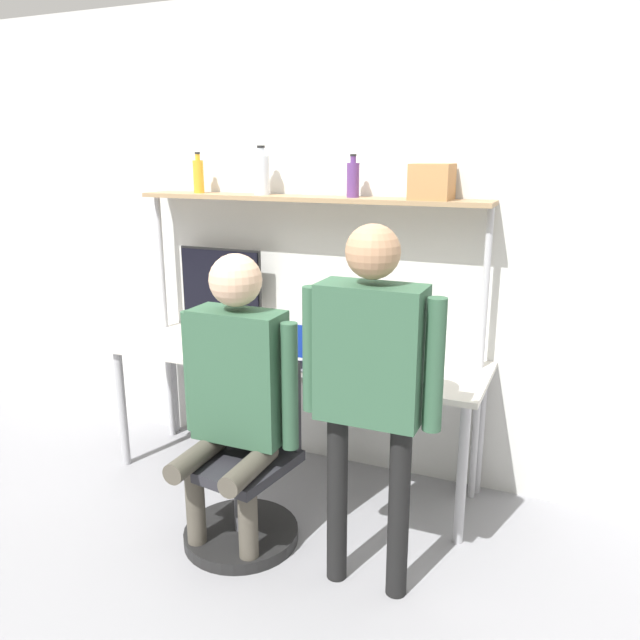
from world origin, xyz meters
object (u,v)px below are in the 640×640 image
(cell_phone, at_px, (336,367))
(person_standing, at_px, (370,368))
(monitor, at_px, (221,287))
(person_seated, at_px, (236,381))
(bottle_clear, at_px, (262,174))
(bottle_purple, at_px, (353,179))
(bottle_amber, at_px, (198,176))
(storage_box, at_px, (432,182))
(office_chair, at_px, (245,487))
(laptop, at_px, (288,351))

(cell_phone, bearing_deg, person_standing, -57.58)
(monitor, relative_size, person_seated, 0.39)
(monitor, height_order, cell_phone, monitor)
(bottle_clear, xyz_separation_m, bottle_purple, (0.55, 0.00, -0.02))
(person_seated, height_order, bottle_purple, bottle_purple)
(monitor, relative_size, bottle_amber, 2.33)
(person_seated, height_order, storage_box, storage_box)
(cell_phone, height_order, person_seated, person_seated)
(office_chair, bearing_deg, bottle_purple, 73.36)
(cell_phone, bearing_deg, bottle_amber, 163.06)
(storage_box, bearing_deg, bottle_clear, 180.00)
(bottle_purple, distance_m, storage_box, 0.42)
(cell_phone, height_order, person_standing, person_standing)
(bottle_purple, bearing_deg, storage_box, 0.00)
(bottle_amber, distance_m, storage_box, 1.39)
(person_standing, height_order, bottle_amber, bottle_amber)
(bottle_clear, bearing_deg, laptop, -45.64)
(bottle_purple, bearing_deg, laptop, -129.25)
(laptop, xyz_separation_m, bottle_purple, (0.25, 0.31, 0.89))
(cell_phone, xyz_separation_m, storage_box, (0.39, 0.30, 0.94))
(office_chair, bearing_deg, bottle_amber, 131.90)
(laptop, xyz_separation_m, bottle_amber, (-0.72, 0.31, 0.90))
(cell_phone, xyz_separation_m, bottle_clear, (-0.58, 0.30, 0.97))
(bottle_amber, xyz_separation_m, storage_box, (1.39, 0.00, -0.01))
(cell_phone, xyz_separation_m, person_standing, (0.39, -0.62, 0.25))
(laptop, bearing_deg, bottle_amber, 157.00)
(bottle_amber, xyz_separation_m, bottle_purple, (0.97, 0.00, -0.00))
(bottle_amber, distance_m, bottle_purple, 0.97)
(laptop, bearing_deg, office_chair, -89.16)
(bottle_purple, bearing_deg, monitor, -179.76)
(office_chair, height_order, bottle_purple, bottle_purple)
(bottle_amber, bearing_deg, storage_box, 0.00)
(bottle_clear, relative_size, bottle_purple, 1.21)
(laptop, relative_size, bottle_clear, 1.19)
(bottle_amber, bearing_deg, laptop, -23.00)
(cell_phone, distance_m, storage_box, 1.06)
(office_chair, relative_size, bottle_clear, 3.31)
(monitor, distance_m, person_seated, 1.06)
(office_chair, relative_size, bottle_purple, 3.99)
(storage_box, bearing_deg, person_seated, -128.33)
(bottle_purple, bearing_deg, office_chair, -106.64)
(monitor, bearing_deg, cell_phone, -18.97)
(bottle_amber, bearing_deg, cell_phone, -16.94)
(cell_phone, xyz_separation_m, office_chair, (-0.27, -0.50, -0.50))
(laptop, height_order, storage_box, storage_box)
(person_seated, bearing_deg, person_standing, -6.12)
(person_seated, bearing_deg, bottle_amber, 130.26)
(laptop, relative_size, office_chair, 0.36)
(monitor, xyz_separation_m, cell_phone, (0.88, -0.30, -0.30))
(laptop, xyz_separation_m, bottle_clear, (-0.30, 0.31, 0.91))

